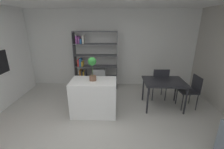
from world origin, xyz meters
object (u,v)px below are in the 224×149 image
(dining_table, at_px, (164,84))
(open_bookshelf, at_px, (93,64))
(potted_plant_on_island, at_px, (92,66))
(kitchen_island, at_px, (94,97))
(dining_chair_far, at_px, (159,81))
(dining_chair_window_side, at_px, (192,89))

(dining_table, bearing_deg, open_bookshelf, 148.05)
(potted_plant_on_island, xyz_separation_m, open_bookshelf, (-0.23, 1.62, -0.38))
(kitchen_island, distance_m, dining_chair_far, 1.96)
(open_bookshelf, height_order, dining_chair_far, open_bookshelf)
(open_bookshelf, xyz_separation_m, dining_chair_window_side, (2.78, -1.26, -0.31))
(kitchen_island, xyz_separation_m, open_bookshelf, (-0.25, 1.63, 0.41))
(dining_chair_far, bearing_deg, dining_chair_window_side, 148.85)
(dining_table, bearing_deg, dining_chair_window_side, 0.55)
(kitchen_island, xyz_separation_m, dining_table, (1.79, 0.36, 0.23))
(kitchen_island, height_order, dining_chair_far, dining_chair_far)
(kitchen_island, distance_m, dining_table, 1.84)
(potted_plant_on_island, bearing_deg, dining_chair_far, 23.10)
(dining_table, height_order, dining_chair_window_side, dining_chair_window_side)
(open_bookshelf, xyz_separation_m, dining_chair_far, (2.04, -0.85, -0.28))
(potted_plant_on_island, bearing_deg, dining_chair_window_side, 7.88)
(kitchen_island, relative_size, potted_plant_on_island, 1.92)
(open_bookshelf, relative_size, dining_chair_far, 2.00)
(open_bookshelf, distance_m, dining_table, 2.41)
(potted_plant_on_island, height_order, dining_chair_far, potted_plant_on_island)
(dining_chair_window_side, bearing_deg, kitchen_island, -86.07)
(potted_plant_on_island, relative_size, dining_chair_far, 0.59)
(open_bookshelf, xyz_separation_m, dining_table, (2.04, -1.27, -0.18))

